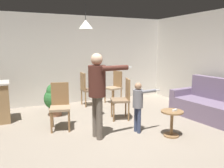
% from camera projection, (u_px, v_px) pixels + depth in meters
% --- Properties ---
extents(ground, '(7.68, 7.68, 0.00)m').
position_uv_depth(ground, '(115.00, 138.00, 4.48)').
color(ground, gray).
extents(wall_back, '(6.40, 0.10, 2.70)m').
position_uv_depth(wall_back, '(72.00, 60.00, 7.13)').
color(wall_back, beige).
rests_on(wall_back, ground).
extents(couch_floral, '(1.04, 1.88, 1.00)m').
position_uv_depth(couch_floral, '(210.00, 105.00, 5.65)').
color(couch_floral, slate).
rests_on(couch_floral, ground).
extents(side_table_by_couch, '(0.44, 0.44, 0.52)m').
position_uv_depth(side_table_by_couch, '(172.00, 120.00, 4.54)').
color(side_table_by_couch, olive).
rests_on(side_table_by_couch, ground).
extents(person_adult, '(0.83, 0.48, 1.65)m').
position_uv_depth(person_adult, '(98.00, 86.00, 4.34)').
color(person_adult, '#60564C').
rests_on(person_adult, ground).
extents(person_child, '(0.56, 0.30, 1.05)m').
position_uv_depth(person_child, '(138.00, 102.00, 4.69)').
color(person_child, '#384260').
rests_on(person_child, ground).
extents(dining_chair_by_counter, '(0.51, 0.51, 1.00)m').
position_uv_depth(dining_chair_by_counter, '(60.00, 104.00, 4.92)').
color(dining_chair_by_counter, olive).
rests_on(dining_chair_by_counter, ground).
extents(dining_chair_near_wall, '(0.52, 0.52, 1.00)m').
position_uv_depth(dining_chair_near_wall, '(115.00, 86.00, 7.17)').
color(dining_chair_near_wall, olive).
rests_on(dining_chair_near_wall, ground).
extents(dining_chair_centre_back, '(0.43, 0.43, 1.00)m').
position_uv_depth(dining_chair_centre_back, '(87.00, 88.00, 6.82)').
color(dining_chair_centre_back, olive).
rests_on(dining_chair_centre_back, ground).
extents(dining_chair_spare, '(0.52, 0.52, 1.00)m').
position_uv_depth(dining_chair_spare, '(123.00, 97.00, 5.57)').
color(dining_chair_spare, olive).
rests_on(dining_chair_spare, ground).
extents(potted_plant_corner, '(0.55, 0.55, 0.84)m').
position_uv_depth(potted_plant_corner, '(55.00, 98.00, 5.86)').
color(potted_plant_corner, brown).
rests_on(potted_plant_corner, ground).
extents(spare_remote_on_table, '(0.13, 0.07, 0.04)m').
position_uv_depth(spare_remote_on_table, '(175.00, 110.00, 4.49)').
color(spare_remote_on_table, white).
rests_on(spare_remote_on_table, side_table_by_couch).
extents(ceiling_light_pendant, '(0.32, 0.32, 0.55)m').
position_uv_depth(ceiling_light_pendant, '(86.00, 24.00, 5.05)').
color(ceiling_light_pendant, silver).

